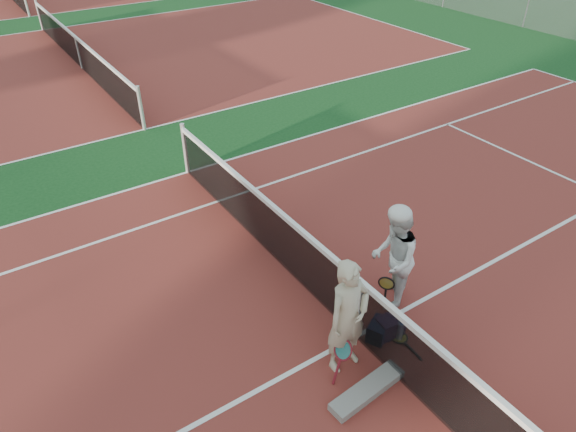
{
  "coord_description": "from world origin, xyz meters",
  "views": [
    {
      "loc": [
        -3.47,
        -3.53,
        5.35
      ],
      "look_at": [
        0.0,
        1.69,
        1.05
      ],
      "focal_mm": 32.0,
      "sensor_mm": 36.0,
      "label": 1
    }
  ],
  "objects_px": {
    "net_main": "(359,310)",
    "player_a": "(348,317)",
    "racket_spare": "(398,336)",
    "sports_bag_navy": "(379,330)",
    "racket_black_held": "(385,292)",
    "sports_bag_purple": "(390,326)",
    "player_b": "(393,258)",
    "water_bottle": "(400,331)",
    "racket_red": "(342,358)"
  },
  "relations": [
    {
      "from": "net_main",
      "to": "sports_bag_navy",
      "type": "relative_size",
      "value": 32.1
    },
    {
      "from": "net_main",
      "to": "racket_red",
      "type": "bearing_deg",
      "value": -146.92
    },
    {
      "from": "player_a",
      "to": "player_b",
      "type": "height_order",
      "value": "player_a"
    },
    {
      "from": "water_bottle",
      "to": "racket_spare",
      "type": "bearing_deg",
      "value": 55.27
    },
    {
      "from": "racket_red",
      "to": "sports_bag_navy",
      "type": "height_order",
      "value": "racket_red"
    },
    {
      "from": "racket_spare",
      "to": "water_bottle",
      "type": "distance_m",
      "value": 0.14
    },
    {
      "from": "racket_black_held",
      "to": "racket_red",
      "type": "bearing_deg",
      "value": -11.29
    },
    {
      "from": "net_main",
      "to": "player_a",
      "type": "relative_size",
      "value": 6.67
    },
    {
      "from": "player_b",
      "to": "racket_black_held",
      "type": "distance_m",
      "value": 0.53
    },
    {
      "from": "water_bottle",
      "to": "racket_red",
      "type": "bearing_deg",
      "value": -179.98
    },
    {
      "from": "net_main",
      "to": "sports_bag_purple",
      "type": "bearing_deg",
      "value": -26.73
    },
    {
      "from": "net_main",
      "to": "racket_red",
      "type": "relative_size",
      "value": 20.01
    },
    {
      "from": "player_a",
      "to": "sports_bag_purple",
      "type": "bearing_deg",
      "value": 0.03
    },
    {
      "from": "racket_spare",
      "to": "sports_bag_navy",
      "type": "relative_size",
      "value": 1.75
    },
    {
      "from": "racket_black_held",
      "to": "sports_bag_navy",
      "type": "xyz_separation_m",
      "value": [
        -0.46,
        -0.39,
        -0.16
      ]
    },
    {
      "from": "racket_black_held",
      "to": "water_bottle",
      "type": "height_order",
      "value": "racket_black_held"
    },
    {
      "from": "net_main",
      "to": "sports_bag_purple",
      "type": "relative_size",
      "value": 30.31
    },
    {
      "from": "player_b",
      "to": "net_main",
      "type": "bearing_deg",
      "value": -25.45
    },
    {
      "from": "net_main",
      "to": "player_a",
      "type": "bearing_deg",
      "value": -149.42
    },
    {
      "from": "player_a",
      "to": "water_bottle",
      "type": "height_order",
      "value": "player_a"
    },
    {
      "from": "player_b",
      "to": "racket_spare",
      "type": "relative_size",
      "value": 2.68
    },
    {
      "from": "player_a",
      "to": "sports_bag_navy",
      "type": "relative_size",
      "value": 4.81
    },
    {
      "from": "net_main",
      "to": "sports_bag_purple",
      "type": "xyz_separation_m",
      "value": [
        0.41,
        -0.21,
        -0.36
      ]
    },
    {
      "from": "racket_red",
      "to": "water_bottle",
      "type": "distance_m",
      "value": 1.01
    },
    {
      "from": "racket_red",
      "to": "sports_bag_navy",
      "type": "bearing_deg",
      "value": -9.89
    },
    {
      "from": "player_b",
      "to": "racket_black_held",
      "type": "bearing_deg",
      "value": -18.97
    },
    {
      "from": "player_b",
      "to": "sports_bag_navy",
      "type": "distance_m",
      "value": 1.01
    },
    {
      "from": "water_bottle",
      "to": "net_main",
      "type": "bearing_deg",
      "value": 142.19
    },
    {
      "from": "player_a",
      "to": "racket_black_held",
      "type": "bearing_deg",
      "value": 20.3
    },
    {
      "from": "net_main",
      "to": "water_bottle",
      "type": "height_order",
      "value": "net_main"
    },
    {
      "from": "net_main",
      "to": "racket_spare",
      "type": "distance_m",
      "value": 0.76
    },
    {
      "from": "racket_spare",
      "to": "racket_black_held",
      "type": "bearing_deg",
      "value": -17.71
    },
    {
      "from": "racket_black_held",
      "to": "net_main",
      "type": "bearing_deg",
      "value": -18.51
    },
    {
      "from": "racket_red",
      "to": "racket_black_held",
      "type": "height_order",
      "value": "racket_black_held"
    },
    {
      "from": "net_main",
      "to": "racket_spare",
      "type": "relative_size",
      "value": 18.3
    },
    {
      "from": "player_a",
      "to": "racket_black_held",
      "type": "relative_size",
      "value": 2.79
    },
    {
      "from": "racket_red",
      "to": "racket_spare",
      "type": "relative_size",
      "value": 0.91
    },
    {
      "from": "net_main",
      "to": "player_b",
      "type": "height_order",
      "value": "player_b"
    },
    {
      "from": "racket_black_held",
      "to": "racket_spare",
      "type": "bearing_deg",
      "value": 31.89
    },
    {
      "from": "sports_bag_navy",
      "to": "water_bottle",
      "type": "relative_size",
      "value": 1.14
    },
    {
      "from": "player_a",
      "to": "sports_bag_navy",
      "type": "xyz_separation_m",
      "value": [
        0.65,
        0.08,
        -0.69
      ]
    },
    {
      "from": "racket_red",
      "to": "water_bottle",
      "type": "height_order",
      "value": "racket_red"
    },
    {
      "from": "sports_bag_navy",
      "to": "sports_bag_purple",
      "type": "distance_m",
      "value": 0.17
    },
    {
      "from": "sports_bag_navy",
      "to": "water_bottle",
      "type": "distance_m",
      "value": 0.29
    },
    {
      "from": "player_a",
      "to": "racket_spare",
      "type": "distance_m",
      "value": 1.21
    },
    {
      "from": "sports_bag_purple",
      "to": "sports_bag_navy",
      "type": "bearing_deg",
      "value": 166.9
    },
    {
      "from": "racket_red",
      "to": "sports_bag_purple",
      "type": "height_order",
      "value": "racket_red"
    },
    {
      "from": "player_b",
      "to": "racket_red",
      "type": "xyz_separation_m",
      "value": [
        -1.39,
        -0.65,
        -0.53
      ]
    },
    {
      "from": "racket_black_held",
      "to": "racket_spare",
      "type": "distance_m",
      "value": 0.65
    },
    {
      "from": "net_main",
      "to": "racket_spare",
      "type": "xyz_separation_m",
      "value": [
        0.48,
        -0.33,
        -0.49
      ]
    }
  ]
}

